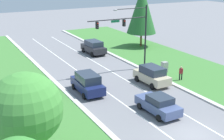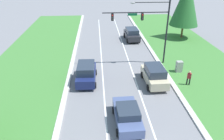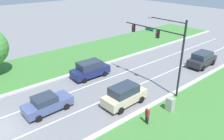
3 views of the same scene
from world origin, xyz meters
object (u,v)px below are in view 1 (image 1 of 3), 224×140
at_px(charcoal_suv, 94,47).
at_px(utility_cabinet, 164,67).
at_px(traffic_signal_mast, 130,28).
at_px(champagne_suv, 152,75).
at_px(navy_suv, 88,83).
at_px(oak_far_left_tree, 26,109).
at_px(slate_blue_sedan, 158,104).
at_px(pedestrian, 181,73).
at_px(conifer_near_right_tree, 142,9).

distance_m(charcoal_suv, utility_cabinet, 12.94).
height_order(traffic_signal_mast, utility_cabinet, traffic_signal_mast).
xyz_separation_m(champagne_suv, navy_suv, (-7.26, 1.02, 0.00)).
bearing_deg(oak_far_left_tree, utility_cabinet, 28.94).
distance_m(slate_blue_sedan, charcoal_suv, 21.46).
xyz_separation_m(traffic_signal_mast, oak_far_left_tree, (-15.79, -13.26, -1.64)).
bearing_deg(navy_suv, utility_cabinet, 9.07).
height_order(utility_cabinet, oak_far_left_tree, oak_far_left_tree).
height_order(pedestrian, oak_far_left_tree, oak_far_left_tree).
height_order(navy_suv, slate_blue_sedan, navy_suv).
distance_m(navy_suv, conifer_near_right_tree, 22.01).
bearing_deg(slate_blue_sedan, charcoal_suv, 78.47).
height_order(champagne_suv, slate_blue_sedan, champagne_suv).
relative_size(slate_blue_sedan, oak_far_left_tree, 0.75).
xyz_separation_m(champagne_suv, charcoal_suv, (-0.14, 14.86, 0.00)).
distance_m(pedestrian, oak_far_left_tree, 20.64).
relative_size(charcoal_suv, pedestrian, 2.89).
distance_m(slate_blue_sedan, conifer_near_right_tree, 25.51).
bearing_deg(charcoal_suv, pedestrian, -78.88).
bearing_deg(slate_blue_sedan, oak_far_left_tree, -173.11).
distance_m(traffic_signal_mast, slate_blue_sedan, 12.96).
bearing_deg(navy_suv, champagne_suv, -6.54).
bearing_deg(utility_cabinet, oak_far_left_tree, -151.06).
bearing_deg(traffic_signal_mast, pedestrian, -60.74).
relative_size(slate_blue_sedan, conifer_near_right_tree, 0.46).
relative_size(conifer_near_right_tree, oak_far_left_tree, 1.61).
relative_size(slate_blue_sedan, utility_cabinet, 3.28).
distance_m(conifer_near_right_tree, oak_far_left_tree, 33.77).
bearing_deg(traffic_signal_mast, utility_cabinet, -38.76).
relative_size(navy_suv, charcoal_suv, 0.99).
height_order(slate_blue_sedan, utility_cabinet, slate_blue_sedan).
xyz_separation_m(navy_suv, pedestrian, (10.81, -1.67, -0.11)).
xyz_separation_m(navy_suv, oak_far_left_tree, (-8.24, -9.12, 2.67)).
height_order(charcoal_suv, oak_far_left_tree, oak_far_left_tree).
bearing_deg(conifer_near_right_tree, navy_suv, -138.00).
bearing_deg(pedestrian, charcoal_suv, -61.41).
xyz_separation_m(utility_cabinet, pedestrian, (-0.08, -3.13, 0.24)).
distance_m(pedestrian, conifer_near_right_tree, 17.58).
bearing_deg(slate_blue_sedan, pedestrian, 35.89).
bearing_deg(pedestrian, slate_blue_sedan, 52.95).
relative_size(traffic_signal_mast, pedestrian, 4.75).
bearing_deg(oak_far_left_tree, navy_suv, 47.90).
distance_m(champagne_suv, conifer_near_right_tree, 18.34).
bearing_deg(utility_cabinet, slate_blue_sedan, -130.06).
bearing_deg(navy_suv, traffic_signal_mast, 30.16).
distance_m(champagne_suv, utility_cabinet, 4.40).
bearing_deg(traffic_signal_mast, navy_suv, -151.29).
xyz_separation_m(champagne_suv, conifer_near_right_tree, (8.66, 15.36, 5.01)).
xyz_separation_m(traffic_signal_mast, conifer_near_right_tree, (8.38, 10.21, 0.69)).
distance_m(traffic_signal_mast, utility_cabinet, 6.32).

